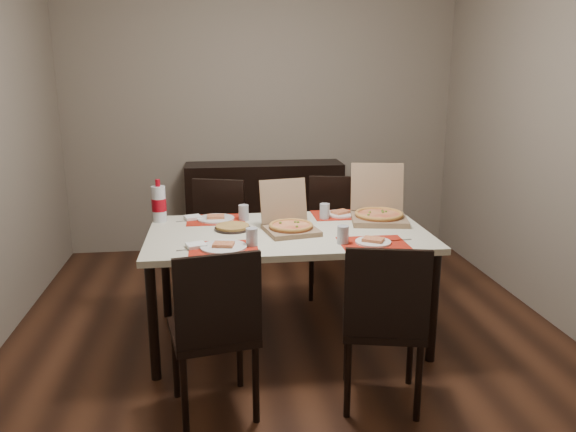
# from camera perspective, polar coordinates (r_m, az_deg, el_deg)

# --- Properties ---
(ground) EXTENTS (3.80, 4.00, 0.02)m
(ground) POSITION_cam_1_polar(r_m,az_deg,el_deg) (3.98, -0.01, -11.84)
(ground) COLOR #3E2113
(ground) RESTS_ON ground
(room_walls) EXTENTS (3.84, 4.02, 2.62)m
(room_walls) POSITION_cam_1_polar(r_m,az_deg,el_deg) (4.00, -0.84, 14.16)
(room_walls) COLOR gray
(room_walls) RESTS_ON ground
(sideboard) EXTENTS (1.50, 0.40, 0.90)m
(sideboard) POSITION_cam_1_polar(r_m,az_deg,el_deg) (5.50, -2.39, 0.73)
(sideboard) COLOR black
(sideboard) RESTS_ON ground
(dining_table) EXTENTS (1.80, 1.00, 0.75)m
(dining_table) POSITION_cam_1_polar(r_m,az_deg,el_deg) (3.67, -0.00, -2.52)
(dining_table) COLOR beige
(dining_table) RESTS_ON ground
(chair_near_left) EXTENTS (0.49, 0.49, 0.93)m
(chair_near_left) POSITION_cam_1_polar(r_m,az_deg,el_deg) (2.90, -7.43, -11.09)
(chair_near_left) COLOR black
(chair_near_left) RESTS_ON ground
(chair_near_right) EXTENTS (0.50, 0.50, 0.93)m
(chair_near_right) POSITION_cam_1_polar(r_m,az_deg,el_deg) (3.00, 9.71, -10.29)
(chair_near_right) COLOR black
(chair_near_right) RESTS_ON ground
(chair_far_left) EXTENTS (0.53, 0.53, 0.93)m
(chair_far_left) POSITION_cam_1_polar(r_m,az_deg,el_deg) (4.45, -7.41, -1.88)
(chair_far_left) COLOR black
(chair_far_left) RESTS_ON ground
(chair_far_right) EXTENTS (0.49, 0.49, 0.93)m
(chair_far_right) POSITION_cam_1_polar(r_m,az_deg,el_deg) (4.56, 4.74, -1.41)
(chair_far_right) COLOR black
(chair_far_right) RESTS_ON ground
(setting_near_left) EXTENTS (0.48, 0.30, 0.11)m
(setting_near_left) POSITION_cam_1_polar(r_m,az_deg,el_deg) (3.32, -6.18, -2.90)
(setting_near_left) COLOR #AE190B
(setting_near_left) RESTS_ON dining_table
(setting_near_right) EXTENTS (0.47, 0.30, 0.11)m
(setting_near_right) POSITION_cam_1_polar(r_m,az_deg,el_deg) (3.41, 7.74, -2.42)
(setting_near_right) COLOR #AE190B
(setting_near_right) RESTS_ON dining_table
(setting_far_left) EXTENTS (0.50, 0.30, 0.11)m
(setting_far_left) POSITION_cam_1_polar(r_m,az_deg,el_deg) (3.94, -6.91, -0.12)
(setting_far_left) COLOR #AE190B
(setting_far_left) RESTS_ON dining_table
(setting_far_right) EXTENTS (0.51, 0.30, 0.11)m
(setting_far_right) POSITION_cam_1_polar(r_m,az_deg,el_deg) (4.02, 4.92, 0.29)
(setting_far_right) COLOR #AE190B
(setting_far_right) RESTS_ON dining_table
(napkin_loose) EXTENTS (0.15, 0.16, 0.02)m
(napkin_loose) POSITION_cam_1_polar(r_m,az_deg,el_deg) (3.61, -0.08, -1.58)
(napkin_loose) COLOR white
(napkin_loose) RESTS_ON dining_table
(pizza_box_center) EXTENTS (0.38, 0.41, 0.32)m
(pizza_box_center) POSITION_cam_1_polar(r_m,az_deg,el_deg) (3.63, 0.15, -0.75)
(pizza_box_center) COLOR #7F6449
(pizza_box_center) RESTS_ON dining_table
(pizza_box_right) EXTENTS (0.44, 0.47, 0.37)m
(pizza_box_right) POSITION_cam_1_polar(r_m,az_deg,el_deg) (3.95, 9.18, 0.39)
(pizza_box_right) COLOR #7F6449
(pizza_box_right) RESTS_ON dining_table
(faina_plate) EXTENTS (0.24, 0.24, 0.03)m
(faina_plate) POSITION_cam_1_polar(r_m,az_deg,el_deg) (3.70, -5.66, -1.16)
(faina_plate) COLOR black
(faina_plate) RESTS_ON dining_table
(dip_bowl) EXTENTS (0.12, 0.12, 0.03)m
(dip_bowl) POSITION_cam_1_polar(r_m,az_deg,el_deg) (3.85, 0.77, -0.47)
(dip_bowl) COLOR white
(dip_bowl) RESTS_ON dining_table
(soda_bottle) EXTENTS (0.10, 0.10, 0.30)m
(soda_bottle) POSITION_cam_1_polar(r_m,az_deg,el_deg) (3.95, -12.98, 1.21)
(soda_bottle) COLOR silver
(soda_bottle) RESTS_ON dining_table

